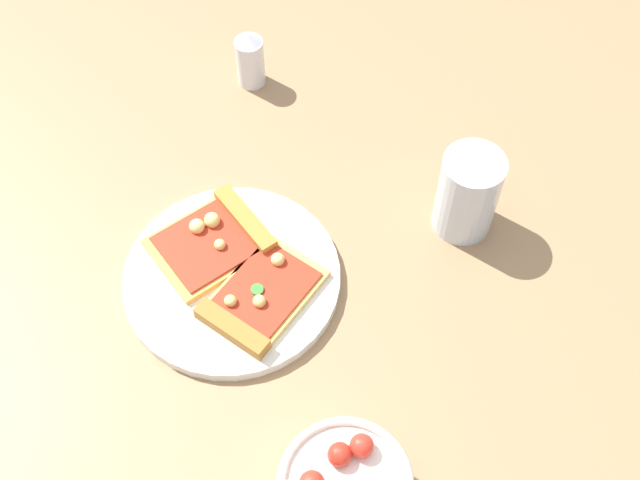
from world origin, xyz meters
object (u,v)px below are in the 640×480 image
(plate, at_px, (232,278))
(soda_glass, at_px, (467,196))
(pepper_shaker, at_px, (250,59))
(pizza_slice_far, at_px, (217,238))
(pizza_slice_near, at_px, (257,300))

(plate, bearing_deg, soda_glass, 79.64)
(soda_glass, relative_size, pepper_shaker, 1.35)
(pizza_slice_far, bearing_deg, plate, -5.53)
(plate, height_order, pizza_slice_near, pizza_slice_near)
(plate, xyz_separation_m, pepper_shaker, (-0.26, 0.15, 0.03))
(pizza_slice_far, bearing_deg, pepper_shaker, 146.80)
(plate, distance_m, soda_glass, 0.27)
(pizza_slice_near, bearing_deg, soda_glass, 89.06)
(plate, xyz_separation_m, pizza_slice_near, (0.04, 0.01, 0.01))
(plate, xyz_separation_m, pizza_slice_far, (-0.05, 0.00, 0.01))
(pizza_slice_near, height_order, pizza_slice_far, pizza_slice_far)
(pizza_slice_far, height_order, soda_glass, soda_glass)
(pizza_slice_far, distance_m, pepper_shaker, 0.26)
(pizza_slice_far, xyz_separation_m, soda_glass, (0.10, 0.26, 0.03))
(plate, height_order, pepper_shaker, pepper_shaker)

